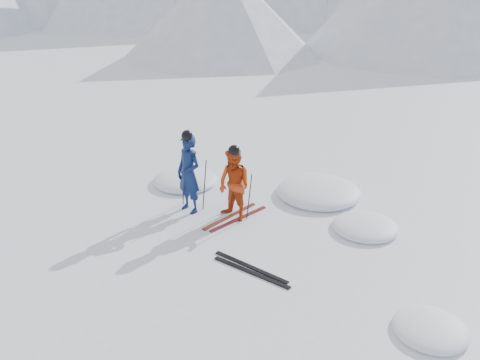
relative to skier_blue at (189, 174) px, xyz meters
The scene contains 12 objects.
ground 3.43m from the skier_blue, ahead, with size 160.00×160.00×0.00m, color white.
skier_blue is the anchor object (origin of this frame).
skier_red 1.11m from the skier_blue, 11.55° to the left, with size 0.80×0.62×1.64m, color #B3360E.
pole_blue_left 0.46m from the skier_blue, 153.43° to the left, with size 0.02×0.02×1.23m, color black.
pole_blue_right 0.47m from the skier_blue, 45.00° to the left, with size 0.02×0.02×1.23m, color black.
pole_red_left 0.99m from the skier_blue, 31.10° to the left, with size 0.02×0.02×1.10m, color black.
pole_red_right 1.48m from the skier_blue, 15.04° to the left, with size 0.02×0.02×1.10m, color black.
ski_worn_left 1.34m from the skier_blue, 12.95° to the left, with size 0.09×1.70×0.03m, color black.
ski_worn_right 1.52m from the skier_blue, 10.43° to the left, with size 0.09×1.70×0.03m, color black.
ski_loose_a 2.91m from the skier_blue, 28.44° to the right, with size 0.09×1.70×0.03m, color black.
ski_loose_b 3.06m from the skier_blue, 30.09° to the right, with size 0.09×1.70×0.03m, color black.
snow_lumps 2.63m from the skier_blue, 39.12° to the left, with size 8.26×5.37×0.46m.
Camera 1 is at (3.33, -7.84, 5.37)m, focal length 38.00 mm.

